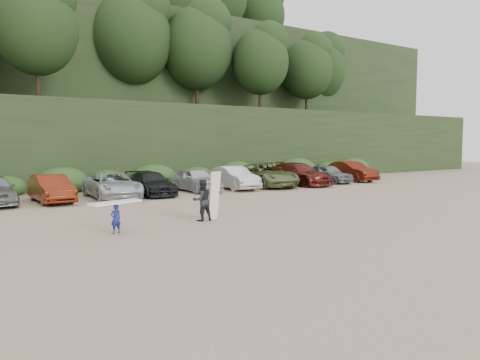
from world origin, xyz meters
TOP-DOWN VIEW (x-y plane):
  - ground at (0.00, 0.00)m, footprint 120.00×120.00m
  - hillside_backdrop at (-0.26, 35.93)m, footprint 90.00×41.50m
  - parked_cars at (-1.98, 10.06)m, footprint 39.39×6.47m
  - child_surfer at (-6.93, -0.30)m, footprint 1.95×1.02m
  - adult_surfer at (-3.12, 0.29)m, footprint 1.28×0.64m

SIDE VIEW (x-z plane):
  - ground at x=0.00m, z-range 0.00..0.00m
  - child_surfer at x=-6.93m, z-range 0.20..1.33m
  - parked_cars at x=-1.98m, z-range -0.06..1.59m
  - adult_surfer at x=-3.12m, z-range -0.14..1.84m
  - hillside_backdrop at x=-0.26m, z-range -2.78..25.22m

